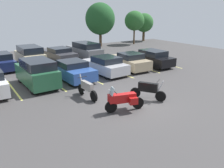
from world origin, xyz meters
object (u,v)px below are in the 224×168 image
object	(u,v)px
car_far_charcoal	(59,55)
motorcycle_third	(148,90)
car_tan	(129,61)
car_far_champagne	(30,55)
motorcycle_touring	(123,100)
car_silver	(105,65)
motorcycle_second	(87,89)
car_green	(37,73)
car_black	(152,58)
car_blue	(72,70)
car_far_grey	(85,51)

from	to	relation	value
car_far_charcoal	motorcycle_third	bearing A→B (deg)	-87.60
car_tan	car_far_champagne	world-z (taller)	car_far_champagne
motorcycle_touring	car_silver	xyz separation A→B (m)	(3.11, 6.80, 0.08)
motorcycle_second	car_green	distance (m)	4.31
motorcycle_touring	car_black	distance (m)	10.78
motorcycle_second	car_tan	size ratio (longest dim) A/B	0.49
motorcycle_third	car_far_champagne	distance (m)	13.58
car_blue	car_tan	bearing A→B (deg)	0.99
car_far_champagne	motorcycle_touring	bearing A→B (deg)	-85.13
car_far_champagne	car_tan	bearing A→B (deg)	-44.06
car_green	motorcycle_second	bearing A→B (deg)	-64.84
motorcycle_touring	car_tan	size ratio (longest dim) A/B	0.49
motorcycle_third	car_blue	distance (m)	6.69
motorcycle_third	car_black	bearing A→B (deg)	45.91
motorcycle_second	car_far_charcoal	bearing A→B (deg)	77.55
motorcycle_third	car_green	distance (m)	7.74
motorcycle_third	car_far_grey	distance (m)	12.86
car_green	car_tan	bearing A→B (deg)	2.40
car_green	car_far_champagne	world-z (taller)	car_green
car_black	car_silver	bearing A→B (deg)	-179.44
motorcycle_second	motorcycle_touring	bearing A→B (deg)	-75.80
car_green	car_far_grey	bearing A→B (deg)	43.07
car_blue	car_far_grey	xyz separation A→B (m)	(4.29, 6.27, 0.18)
motorcycle_third	car_silver	distance (m)	6.36
car_green	car_black	size ratio (longest dim) A/B	0.97
car_blue	car_tan	xyz separation A→B (m)	(5.57, 0.10, -0.00)
car_far_champagne	car_far_charcoal	world-z (taller)	car_far_champagne
car_green	car_tan	xyz separation A→B (m)	(8.26, 0.35, -0.25)
car_far_charcoal	car_far_grey	distance (m)	2.82
car_silver	car_tan	distance (m)	2.64
motorcycle_third	car_far_grey	xyz separation A→B (m)	(2.27, 12.65, 0.29)
motorcycle_third	car_green	xyz separation A→B (m)	(-4.70, 6.13, 0.35)
motorcycle_touring	car_silver	bearing A→B (deg)	65.46
car_silver	car_far_charcoal	world-z (taller)	car_silver
car_silver	car_far_grey	bearing A→B (deg)	78.06
motorcycle_second	motorcycle_third	xyz separation A→B (m)	(2.88, -2.24, 0.03)
motorcycle_second	car_far_charcoal	xyz separation A→B (m)	(2.34, 10.60, 0.15)
car_far_champagne	car_black	bearing A→B (deg)	-35.69
motorcycle_touring	motorcycle_second	distance (m)	2.85
car_far_charcoal	car_far_grey	world-z (taller)	car_far_grey
motorcycle_third	car_far_charcoal	bearing A→B (deg)	92.40
car_silver	car_tan	world-z (taller)	car_tan
car_black	car_green	bearing A→B (deg)	-178.89
car_tan	car_far_grey	bearing A→B (deg)	101.73
motorcycle_third	car_far_grey	size ratio (longest dim) A/B	0.38
car_tan	car_far_grey	world-z (taller)	car_far_grey
car_silver	motorcycle_second	bearing A→B (deg)	-133.25
motorcycle_second	car_silver	size ratio (longest dim) A/B	0.49
motorcycle_touring	motorcycle_second	xyz separation A→B (m)	(-0.70, 2.76, -0.07)
motorcycle_touring	motorcycle_second	size ratio (longest dim) A/B	1.00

